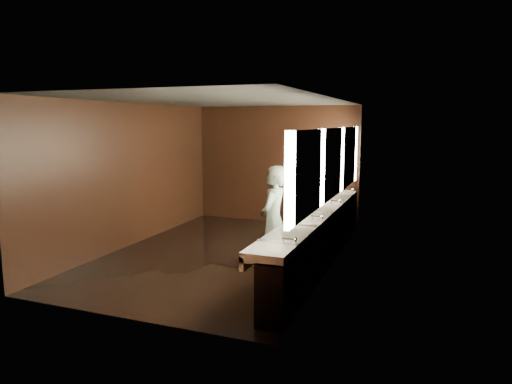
# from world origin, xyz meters

# --- Properties ---
(floor) EXTENTS (6.00, 6.00, 0.00)m
(floor) POSITION_xyz_m (0.00, 0.00, 0.00)
(floor) COLOR black
(floor) RESTS_ON ground
(ceiling) EXTENTS (4.00, 6.00, 0.02)m
(ceiling) POSITION_xyz_m (0.00, 0.00, 2.80)
(ceiling) COLOR #2D2D2B
(ceiling) RESTS_ON wall_back
(wall_back) EXTENTS (4.00, 0.02, 2.80)m
(wall_back) POSITION_xyz_m (0.00, 3.00, 1.40)
(wall_back) COLOR black
(wall_back) RESTS_ON floor
(wall_front) EXTENTS (4.00, 0.02, 2.80)m
(wall_front) POSITION_xyz_m (0.00, -3.00, 1.40)
(wall_front) COLOR black
(wall_front) RESTS_ON floor
(wall_left) EXTENTS (0.02, 6.00, 2.80)m
(wall_left) POSITION_xyz_m (-2.00, 0.00, 1.40)
(wall_left) COLOR black
(wall_left) RESTS_ON floor
(wall_right) EXTENTS (0.02, 6.00, 2.80)m
(wall_right) POSITION_xyz_m (2.00, 0.00, 1.40)
(wall_right) COLOR black
(wall_right) RESTS_ON floor
(sink_counter) EXTENTS (0.55, 5.40, 1.01)m
(sink_counter) POSITION_xyz_m (1.79, 0.00, 0.50)
(sink_counter) COLOR black
(sink_counter) RESTS_ON floor
(mirror_band) EXTENTS (0.06, 5.03, 1.15)m
(mirror_band) POSITION_xyz_m (1.98, -0.00, 1.75)
(mirror_band) COLOR #FCF1CC
(mirror_band) RESTS_ON wall_right
(person) EXTENTS (0.44, 0.65, 1.75)m
(person) POSITION_xyz_m (1.23, -0.79, 0.88)
(person) COLOR #85C0C7
(person) RESTS_ON floor
(trash_bin) EXTENTS (0.40, 0.40, 0.57)m
(trash_bin) POSITION_xyz_m (1.58, -1.79, 0.28)
(trash_bin) COLOR black
(trash_bin) RESTS_ON floor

